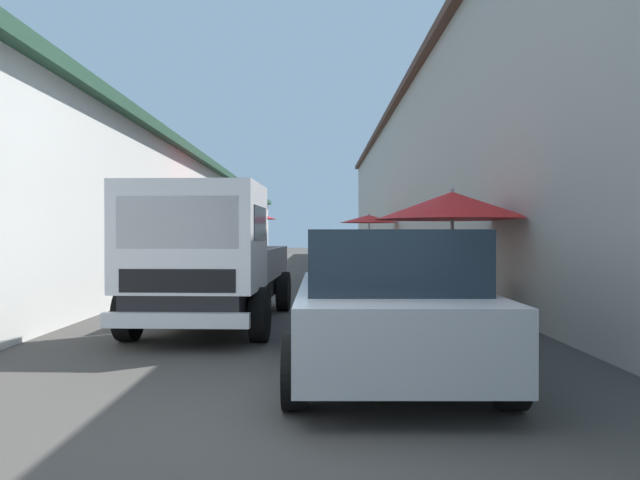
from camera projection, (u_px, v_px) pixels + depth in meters
name	position (u px, v px, depth m)	size (l,w,h in m)	color
ground	(307.00, 281.00, 17.48)	(90.00, 90.00, 0.00)	#3D3A38
building_left_whitewash	(105.00, 217.00, 19.68)	(49.80, 7.50, 4.00)	silver
building_right_concrete	(511.00, 177.00, 19.73)	(49.80, 7.50, 6.79)	#A39E93
fruit_stall_far_left	(453.00, 215.00, 9.50)	(2.58, 2.58, 2.20)	#9E9EA3
fruit_stall_near_right	(370.00, 228.00, 22.91)	(2.36, 2.36, 2.28)	#9E9EA3
fruit_stall_far_right	(233.00, 223.00, 16.19)	(2.53, 2.53, 2.33)	#9E9EA3
hatchback_car	(384.00, 300.00, 5.87)	(3.92, 1.94, 1.45)	#ADAFB5
delivery_truck	(206.00, 260.00, 8.20)	(4.99, 2.12, 2.08)	black
vendor_by_crates	(225.00, 258.00, 11.42)	(0.58, 0.40, 1.64)	#665B4C
parked_scooter	(360.00, 262.00, 19.96)	(1.69, 0.44, 1.14)	black
plastic_stool	(378.00, 302.00, 9.21)	(0.30, 0.30, 0.43)	#194CB2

